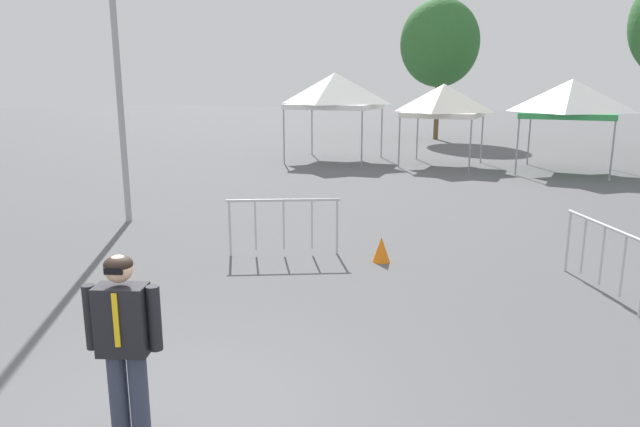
{
  "coord_description": "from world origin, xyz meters",
  "views": [
    {
      "loc": [
        3.13,
        -3.72,
        3.13
      ],
      "look_at": [
        -0.06,
        3.68,
        1.3
      ],
      "focal_mm": 31.96,
      "sensor_mm": 36.0,
      "label": 1
    }
  ],
  "objects": [
    {
      "name": "tree_behind_tents_left",
      "position": [
        -3.93,
        29.78,
        5.43
      ],
      "size": [
        4.45,
        4.45,
        7.88
      ],
      "color": "brown",
      "rests_on": "ground"
    },
    {
      "name": "canopy_tent_behind_left",
      "position": [
        -1.38,
        18.89,
        2.52
      ],
      "size": [
        2.86,
        2.86,
        3.17
      ],
      "color": "#9E9EA3",
      "rests_on": "ground"
    },
    {
      "name": "person_foreground",
      "position": [
        -0.12,
        -0.32,
        1.03
      ],
      "size": [
        0.62,
        0.37,
        1.78
      ],
      "color": "#33384C",
      "rests_on": "ground"
    },
    {
      "name": "crowd_barrier_near_person",
      "position": [
        3.79,
        5.63,
        0.75
      ],
      "size": [
        1.05,
        1.87,
        1.08
      ],
      "color": "#B7BABF",
      "rests_on": "ground"
    },
    {
      "name": "crowd_barrier_by_lift",
      "position": [
        -1.56,
        5.44,
        0.75
      ],
      "size": [
        1.89,
        1.0,
        1.08
      ],
      "color": "#B7BABF",
      "rests_on": "ground"
    },
    {
      "name": "canopy_tent_behind_center",
      "position": [
        3.17,
        18.77,
        2.65
      ],
      "size": [
        3.34,
        3.34,
        3.32
      ],
      "color": "#9E9EA3",
      "rests_on": "ground"
    },
    {
      "name": "light_pole_opposite_side",
      "position": [
        -6.13,
        6.43,
        4.74
      ],
      "size": [
        0.36,
        0.36,
        8.36
      ],
      "color": "#9E9EA3",
      "rests_on": "ground"
    },
    {
      "name": "traffic_cone_lot_center",
      "position": [
        0.25,
        5.76,
        0.23
      ],
      "size": [
        0.32,
        0.32,
        0.46
      ],
      "primitive_type": "cone",
      "color": "orange",
      "rests_on": "ground"
    },
    {
      "name": "canopy_tent_behind_right",
      "position": [
        -5.81,
        18.56,
        2.89
      ],
      "size": [
        3.63,
        3.63,
        3.62
      ],
      "color": "#9E9EA3",
      "rests_on": "ground"
    }
  ]
}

